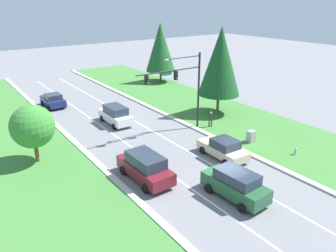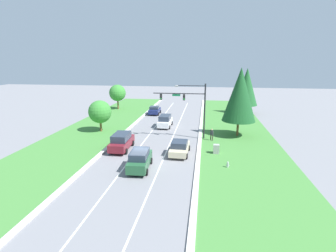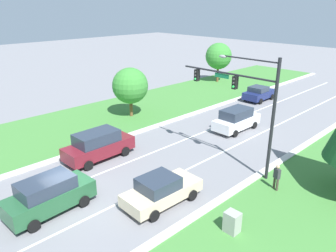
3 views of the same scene
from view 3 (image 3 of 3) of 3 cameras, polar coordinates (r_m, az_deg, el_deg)
ground_plane at (r=19.50m, az=-16.26°, el=-12.75°), size 160.00×160.00×0.00m
curb_strip_left at (r=24.05m, az=-22.84°, el=-6.70°), size 0.50×90.00×0.15m
grass_verge_left at (r=28.67m, az=-26.86°, el=-3.02°), size 10.00×90.00×0.08m
lane_stripe_inner_left at (r=20.90m, az=-18.69°, el=-10.60°), size 0.14×81.00×0.01m
lane_stripe_inner_right at (r=18.16m, az=-13.42°, el=-15.17°), size 0.14×81.00×0.01m
traffic_signal_mast at (r=20.92m, az=13.21°, el=5.20°), size 7.15×0.41×7.64m
forest_suv at (r=18.65m, az=-20.04°, el=-11.23°), size 2.26×4.71×1.97m
burgundy_suv at (r=23.69m, az=-12.04°, el=-3.26°), size 2.24×5.07×2.05m
champagne_sedan at (r=18.32m, az=-1.21°, el=-11.09°), size 2.24×4.62×1.66m
white_suv at (r=29.08m, az=11.83°, el=1.16°), size 2.09×4.71×1.94m
navy_sedan at (r=38.85m, az=15.54°, el=5.51°), size 2.21×4.19×1.62m
utility_cabinet at (r=16.66m, az=11.09°, el=-16.21°), size 0.70×0.60×1.15m
pedestrian at (r=20.40m, az=18.40°, el=-8.35°), size 0.43×0.35×1.69m
oak_near_left_tree at (r=46.37m, az=8.80°, el=11.93°), size 3.57×3.57×5.42m
oak_far_left_tree at (r=31.49m, az=-6.60°, el=6.97°), size 3.42×3.42×4.81m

